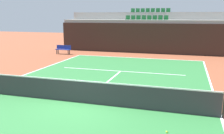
% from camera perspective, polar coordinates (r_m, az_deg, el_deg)
% --- Properties ---
extents(ground_plane, '(80.00, 80.00, 0.00)m').
position_cam_1_polar(ground_plane, '(10.73, -6.91, -8.13)').
color(ground_plane, brown).
extents(court_surface, '(11.00, 24.00, 0.01)m').
position_cam_1_polar(court_surface, '(10.73, -6.91, -8.11)').
color(court_surface, '#2D7238').
rests_on(court_surface, ground_plane).
extents(baseline_far, '(11.00, 0.10, 0.00)m').
position_cam_1_polar(baseline_far, '(21.87, 5.72, 2.07)').
color(baseline_far, white).
rests_on(baseline_far, court_surface).
extents(sideline_right, '(0.10, 24.00, 0.00)m').
position_cam_1_polar(sideline_right, '(9.99, 23.65, -10.51)').
color(sideline_right, white).
rests_on(sideline_right, court_surface).
extents(service_line_far, '(8.26, 0.10, 0.00)m').
position_cam_1_polar(service_line_far, '(16.55, 1.98, -0.95)').
color(service_line_far, white).
rests_on(service_line_far, court_surface).
extents(centre_service_line, '(0.10, 6.40, 0.00)m').
position_cam_1_polar(centre_service_line, '(13.57, -1.49, -3.76)').
color(centre_service_line, white).
rests_on(centre_service_line, court_surface).
extents(back_wall, '(17.14, 0.30, 2.90)m').
position_cam_1_polar(back_wall, '(24.71, 7.19, 6.49)').
color(back_wall, black).
rests_on(back_wall, ground_plane).
extents(stands_tier_lower, '(17.14, 2.40, 3.22)m').
position_cam_1_polar(stands_tier_lower, '(26.03, 7.71, 7.09)').
color(stands_tier_lower, '#9E9E99').
rests_on(stands_tier_lower, ground_plane).
extents(stands_tier_upper, '(17.14, 2.40, 3.98)m').
position_cam_1_polar(stands_tier_upper, '(28.37, 8.52, 8.20)').
color(stands_tier_upper, '#9E9E99').
rests_on(stands_tier_upper, ground_plane).
extents(seating_row_lower, '(4.34, 0.44, 0.44)m').
position_cam_1_polar(seating_row_lower, '(26.05, 7.85, 10.90)').
color(seating_row_lower, '#1E6633').
rests_on(seating_row_lower, stands_tier_lower).
extents(seating_row_upper, '(4.34, 0.44, 0.44)m').
position_cam_1_polar(seating_row_upper, '(28.42, 8.67, 12.48)').
color(seating_row_upper, '#1E6633').
rests_on(seating_row_upper, stands_tier_upper).
extents(tennis_net, '(11.08, 0.08, 1.07)m').
position_cam_1_polar(tennis_net, '(10.57, -6.98, -5.54)').
color(tennis_net, black).
rests_on(tennis_net, court_surface).
extents(player_bench, '(1.50, 0.40, 0.85)m').
position_cam_1_polar(player_bench, '(24.47, -11.03, 4.10)').
color(player_bench, navy).
rests_on(player_bench, ground_plane).
extents(tennis_ball_0, '(0.07, 0.07, 0.07)m').
position_cam_1_polar(tennis_ball_0, '(8.26, 12.37, -14.24)').
color(tennis_ball_0, '#CCE033').
rests_on(tennis_ball_0, court_surface).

